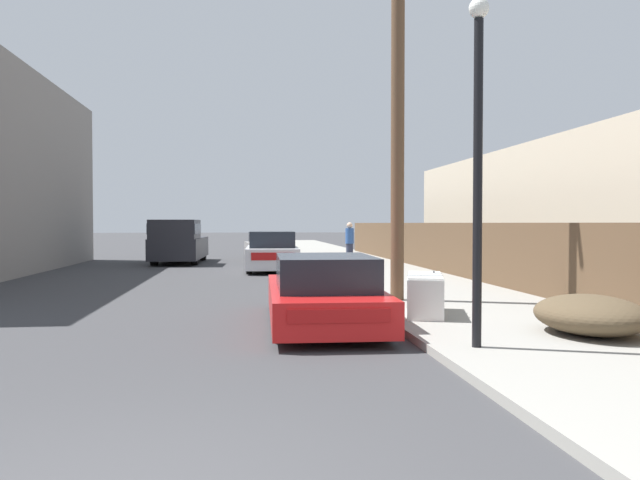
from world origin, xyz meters
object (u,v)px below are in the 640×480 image
(discarded_fridge, at_px, (425,294))
(car_parked_far, at_px, (267,246))
(pickup_truck, at_px, (178,242))
(brush_pile, at_px, (590,315))
(car_parked_mid, at_px, (272,252))
(street_lamp, at_px, (478,145))
(pedestrian, at_px, (350,242))
(parked_sports_car_red, at_px, (323,293))
(utility_pole, at_px, (398,88))

(discarded_fridge, height_order, car_parked_far, car_parked_far)
(discarded_fridge, distance_m, pickup_truck, 17.54)
(car_parked_far, height_order, brush_pile, car_parked_far)
(car_parked_mid, bearing_deg, car_parked_far, 91.27)
(street_lamp, bearing_deg, car_parked_far, 95.01)
(discarded_fridge, bearing_deg, car_parked_far, 111.91)
(discarded_fridge, height_order, pickup_truck, pickup_truck)
(pickup_truck, xyz_separation_m, street_lamp, (5.79, -19.39, 1.81))
(pedestrian, bearing_deg, parked_sports_car_red, -101.43)
(pickup_truck, bearing_deg, discarded_fridge, 111.90)
(pedestrian, bearing_deg, car_parked_mid, -145.10)
(car_parked_mid, relative_size, street_lamp, 0.95)
(discarded_fridge, bearing_deg, brush_pile, -34.92)
(pedestrian, bearing_deg, car_parked_far, 122.46)
(car_parked_far, distance_m, street_lamp, 22.14)
(discarded_fridge, relative_size, utility_pole, 0.20)
(discarded_fridge, distance_m, car_parked_mid, 12.05)
(discarded_fridge, height_order, street_lamp, street_lamp)
(car_parked_far, bearing_deg, pickup_truck, -150.07)
(parked_sports_car_red, bearing_deg, car_parked_mid, 93.13)
(car_parked_far, relative_size, pedestrian, 2.75)
(discarded_fridge, height_order, car_parked_mid, car_parked_mid)
(discarded_fridge, relative_size, brush_pile, 0.93)
(car_parked_far, relative_size, utility_pole, 0.53)
(parked_sports_car_red, distance_m, street_lamp, 3.81)
(discarded_fridge, relative_size, street_lamp, 0.39)
(parked_sports_car_red, xyz_separation_m, utility_pole, (1.87, 2.37, 3.99))
(street_lamp, bearing_deg, discarded_fridge, 86.72)
(parked_sports_car_red, height_order, street_lamp, street_lamp)
(street_lamp, bearing_deg, pedestrian, 85.88)
(discarded_fridge, xyz_separation_m, car_parked_mid, (-2.16, 11.86, 0.20))
(pickup_truck, distance_m, pedestrian, 7.41)
(parked_sports_car_red, relative_size, car_parked_far, 1.05)
(discarded_fridge, relative_size, car_parked_far, 0.39)
(discarded_fridge, height_order, utility_pole, utility_pole)
(car_parked_far, distance_m, brush_pile, 21.62)
(utility_pole, relative_size, street_lamp, 1.91)
(car_parked_mid, relative_size, brush_pile, 2.26)
(parked_sports_car_red, xyz_separation_m, pickup_truck, (-4.11, 16.76, 0.38))
(brush_pile, bearing_deg, pickup_truck, 112.56)
(street_lamp, relative_size, pedestrian, 2.74)
(street_lamp, bearing_deg, brush_pile, 19.35)
(car_parked_mid, height_order, brush_pile, car_parked_mid)
(brush_pile, distance_m, pedestrian, 16.33)
(parked_sports_car_red, relative_size, brush_pile, 2.50)
(pedestrian, bearing_deg, pickup_truck, 161.21)
(discarded_fridge, xyz_separation_m, pedestrian, (1.06, 14.11, 0.48))
(parked_sports_car_red, bearing_deg, utility_pole, 53.37)
(utility_pole, bearing_deg, street_lamp, -92.16)
(car_parked_mid, xyz_separation_m, street_lamp, (2.00, -14.75, 2.07))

